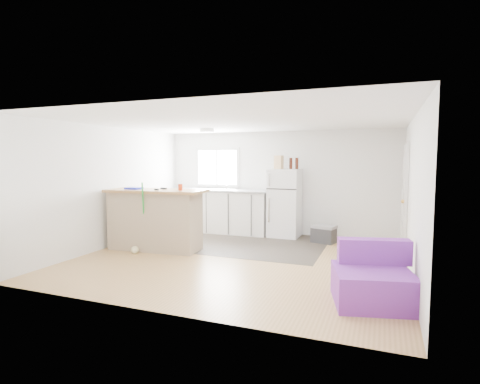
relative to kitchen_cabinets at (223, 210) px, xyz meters
The scene contains 19 objects.
room 2.57m from the kitchen_cabinets, 59.76° to the right, with size 5.51×5.01×2.41m.
vinyl_zone 1.16m from the kitchen_cabinets, 59.59° to the right, with size 4.05×2.50×0.00m, color #2C2721.
window 1.12m from the kitchen_cabinets, 131.23° to the left, with size 1.18×0.06×0.98m.
interior_door 4.05m from the kitchen_cabinets, ahead, with size 0.11×0.92×2.10m.
ceiling_fixture 2.06m from the kitchen_cabinets, 86.98° to the right, with size 0.30×0.30×0.07m, color white.
kitchen_cabinets is the anchor object (origin of this frame).
peninsula 2.14m from the kitchen_cabinets, 104.18° to the right, with size 1.96×0.87×1.17m.
refrigerator 1.53m from the kitchen_cabinets, ahead, with size 0.69×0.66×1.54m.
cooler 2.49m from the kitchen_cabinets, ahead, with size 0.56×0.45×0.37m.
purple_seat 4.91m from the kitchen_cabinets, 44.44° to the right, with size 1.07×1.04×0.74m.
cleaner_jug 2.16m from the kitchen_cabinets, 92.45° to the right, with size 0.16×0.13×0.32m.
mop 2.57m from the kitchen_cabinets, 105.27° to the right, with size 0.30×0.36×1.35m.
red_cup 2.20m from the kitchen_cabinets, 88.66° to the right, with size 0.08×0.08×0.12m, color red.
blue_tray 2.45m from the kitchen_cabinets, 113.64° to the right, with size 0.30×0.22×0.04m, color #151FC7.
tool_a 2.10m from the kitchen_cabinets, 101.68° to the right, with size 0.14×0.05×0.03m, color black.
tool_b 2.32m from the kitchen_cabinets, 100.48° to the right, with size 0.10×0.04×0.03m, color black.
cardboard_box 1.81m from the kitchen_cabinets, ahead, with size 0.20×0.10×0.30m, color tan.
bottle_left 2.02m from the kitchen_cabinets, ahead, with size 0.07×0.07×0.25m, color #361309.
bottle_right 2.12m from the kitchen_cabinets, ahead, with size 0.07×0.07×0.25m, color #361309.
Camera 1 is at (2.34, -6.03, 1.75)m, focal length 28.00 mm.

